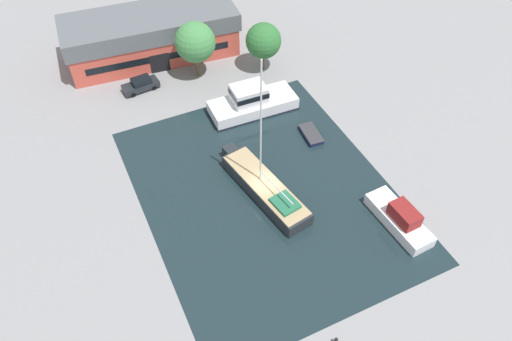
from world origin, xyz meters
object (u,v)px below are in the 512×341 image
parked_car (141,84)px  cabin_boat (400,218)px  small_dinghy (311,134)px  sailboat_moored (264,187)px  quay_tree_by_water (263,41)px  warehouse_building (151,35)px  quay_tree_near_building (195,42)px  motor_cruiser (252,102)px

parked_car → cabin_boat: size_ratio=0.61×
parked_car → small_dinghy: size_ratio=1.26×
parked_car → small_dinghy: bearing=-143.7°
parked_car → sailboat_moored: (6.18, -21.07, 0.02)m
quay_tree_by_water → parked_car: bearing=171.3°
cabin_boat → parked_car: bearing=114.5°
parked_car → small_dinghy: (14.37, -15.94, -0.52)m
warehouse_building → quay_tree_by_water: 14.52m
sailboat_moored → cabin_boat: (9.54, -8.81, 0.09)m
cabin_boat → quay_tree_by_water: bearing=88.0°
quay_tree_by_water → small_dinghy: bearing=-93.3°
small_dinghy → warehouse_building: bearing=-58.8°
quay_tree_near_building → quay_tree_by_water: quay_tree_near_building is taller
cabin_boat → small_dinghy: bearing=92.3°
parked_car → warehouse_building: bearing=-35.1°
quay_tree_by_water → parked_car: quay_tree_by_water is taller
warehouse_building → small_dinghy: size_ratio=6.24×
warehouse_building → quay_tree_by_water: size_ratio=3.58×
quay_tree_near_building → small_dinghy: (7.14, -15.75, -4.46)m
quay_tree_near_building → small_dinghy: bearing=-65.6°
quay_tree_by_water → quay_tree_near_building: bearing=164.9°
quay_tree_by_water → motor_cruiser: size_ratio=0.61×
sailboat_moored → motor_cruiser: bearing=60.6°
motor_cruiser → cabin_boat: motor_cruiser is taller
parked_car → sailboat_moored: 21.96m
warehouse_building → parked_car: (-3.62, -6.43, -2.13)m
warehouse_building → quay_tree_near_building: 7.75m
warehouse_building → small_dinghy: (10.75, -22.37, -2.65)m
small_dinghy → quay_tree_by_water: bearing=-87.7°
warehouse_building → cabin_boat: 38.33m
warehouse_building → motor_cruiser: (6.72, -15.66, -1.67)m
quay_tree_by_water → parked_car: 15.67m
warehouse_building → small_dinghy: bearing=-59.3°
parked_car → cabin_boat: cabin_boat is taller
motor_cruiser → cabin_boat: 21.34m
sailboat_moored → warehouse_building: bearing=85.3°
quay_tree_by_water → small_dinghy: quay_tree_by_water is taller
quay_tree_by_water → cabin_boat: 27.74m
parked_car → motor_cruiser: (10.35, -9.23, 0.46)m
quay_tree_near_building → cabin_boat: (8.50, -29.70, -3.83)m
parked_car → sailboat_moored: sailboat_moored is taller
cabin_boat → warehouse_building: bearing=105.2°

